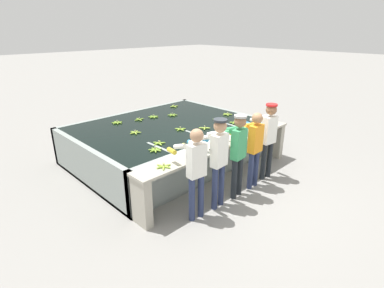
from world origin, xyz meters
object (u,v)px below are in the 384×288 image
Objects in this scene: banana_bunch_floating_2 at (240,117)px; banana_bunch_floating_10 at (155,150)px; banana_bunch_floating_6 at (205,128)px; banana_bunch_floating_8 at (172,115)px; banana_bunch_floating_11 at (227,114)px; banana_bunch_floating_12 at (235,123)px; worker_4 at (268,134)px; knife_1 at (190,154)px; banana_bunch_floating_9 at (180,129)px; worker_0 at (195,166)px; banana_bunch_ledge_0 at (164,166)px; worker_2 at (237,148)px; banana_bunch_floating_5 at (159,143)px; banana_bunch_floating_0 at (218,120)px; banana_bunch_floating_7 at (117,123)px; banana_bunch_floating_4 at (135,132)px; banana_bunch_floating_13 at (154,117)px; knife_0 at (212,148)px; worker_3 at (254,144)px; banana_bunch_floating_3 at (139,119)px; worker_1 at (218,155)px; banana_bunch_floating_1 at (174,106)px.

banana_bunch_floating_2 and banana_bunch_floating_10 have the same top height.
banana_bunch_floating_6 is 1.40m from banana_bunch_floating_8.
banana_bunch_floating_12 is at bearing -126.76° from banana_bunch_floating_11.
worker_4 is 6.40× the size of banana_bunch_floating_2.
banana_bunch_floating_6 is 0.86× the size of banana_bunch_floating_12.
knife_1 is (0.34, -0.63, -0.01)m from banana_bunch_floating_10.
knife_1 is at bearing -154.42° from banana_bunch_floating_11.
worker_0 is at bearing -125.61° from banana_bunch_floating_9.
banana_bunch_ledge_0 reaches higher than banana_bunch_floating_2.
worker_2 is 1.62m from banana_bunch_floating_5.
banana_bunch_floating_7 is at bearing 141.31° from banana_bunch_floating_0.
banana_bunch_floating_5 is 0.99× the size of banana_bunch_floating_10.
banana_bunch_floating_4 is 0.98× the size of banana_bunch_ledge_0.
banana_bunch_floating_4 is at bearing -145.92° from banana_bunch_floating_13.
knife_0 is (-1.54, -1.19, -0.01)m from banana_bunch_floating_0.
banana_bunch_floating_13 is at bearing 34.08° from banana_bunch_floating_4.
worker_3 reaches higher than banana_bunch_floating_3.
banana_bunch_floating_1 is (2.04, 3.52, -0.11)m from worker_1.
worker_0 reaches higher than banana_bunch_floating_4.
banana_bunch_floating_3 is 0.84× the size of knife_0.
banana_bunch_floating_4 is 2.73m from banana_bunch_floating_11.
banana_bunch_floating_8 is 0.53m from banana_bunch_floating_13.
banana_bunch_ledge_0 is (-2.89, -0.72, 0.00)m from banana_bunch_floating_12.
worker_0 reaches higher than knife_1.
worker_3 is at bearing -0.19° from worker_2.
banana_bunch_floating_1 is 1.02× the size of banana_bunch_floating_12.
banana_bunch_floating_6 is 1.70m from banana_bunch_floating_10.
banana_bunch_floating_2 is 0.95× the size of banana_bunch_floating_10.
worker_3 reaches higher than knife_0.
banana_bunch_floating_12 is at bearing 24.55° from worker_0.
banana_bunch_floating_7 is (-2.00, 1.60, -0.00)m from banana_bunch_floating_0.
worker_3 is 1.88m from banana_bunch_floating_0.
banana_bunch_floating_1 and banana_bunch_floating_7 have the same top height.
banana_bunch_floating_9 is at bearing 143.95° from banana_bunch_floating_6.
banana_bunch_floating_3 is 1.00× the size of banana_bunch_floating_7.
banana_bunch_floating_0 is at bearing -17.03° from banana_bunch_floating_4.
worker_0 is 6.06× the size of banana_bunch_floating_5.
worker_3 is 5.78× the size of banana_bunch_floating_3.
banana_bunch_floating_1 is 1.62m from banana_bunch_floating_3.
banana_bunch_floating_10 is 2.34m from banana_bunch_floating_13.
banana_bunch_floating_9 is (0.17, 1.79, -0.08)m from worker_2.
banana_bunch_floating_7 is 2.96m from banana_bunch_floating_11.
banana_bunch_floating_3 is 1.00× the size of banana_bunch_floating_13.
worker_4 reaches higher than banana_bunch_ledge_0.
banana_bunch_floating_9 is at bearing 54.39° from worker_0.
worker_4 is 1.90m from knife_1.
banana_bunch_floating_11 is (-0.05, 0.40, -0.00)m from banana_bunch_floating_2.
worker_4 is at bearing -61.92° from banana_bunch_floating_9.
banana_bunch_floating_1 is 1.01× the size of banana_bunch_floating_11.
banana_bunch_floating_7 is (-1.73, 3.26, -0.09)m from worker_4.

